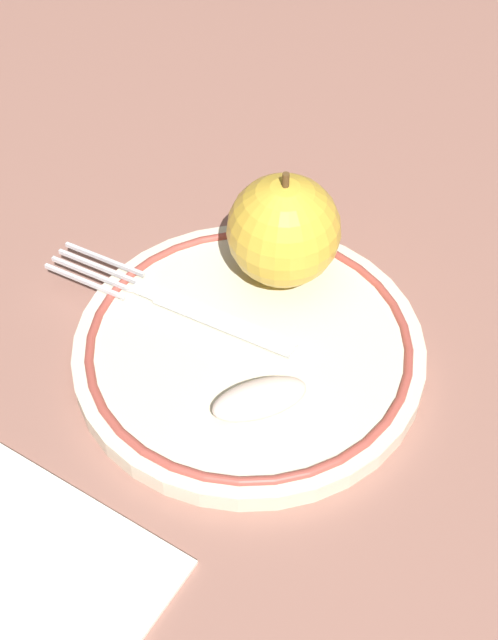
% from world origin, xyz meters
% --- Properties ---
extents(ground_plane, '(2.00, 2.00, 0.00)m').
position_xyz_m(ground_plane, '(0.00, 0.00, 0.00)').
color(ground_plane, '#956456').
extents(plate, '(0.23, 0.23, 0.02)m').
position_xyz_m(plate, '(-0.01, 0.01, 0.01)').
color(plate, beige).
rests_on(plate, ground_plane).
extents(apple_red_whole, '(0.08, 0.08, 0.08)m').
position_xyz_m(apple_red_whole, '(-0.08, -0.00, 0.05)').
color(apple_red_whole, gold).
rests_on(apple_red_whole, plate).
extents(apple_slice_front, '(0.06, 0.06, 0.02)m').
position_xyz_m(apple_slice_front, '(0.03, 0.03, 0.03)').
color(apple_slice_front, '#F5DCCB').
rests_on(apple_slice_front, plate).
extents(fork, '(0.03, 0.18, 0.00)m').
position_xyz_m(fork, '(-0.02, -0.05, 0.02)').
color(fork, silver).
rests_on(fork, plate).
extents(napkin_folded, '(0.15, 0.17, 0.01)m').
position_xyz_m(napkin_folded, '(0.18, -0.04, 0.00)').
color(napkin_folded, white).
rests_on(napkin_folded, ground_plane).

